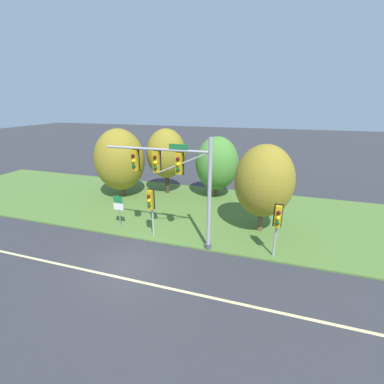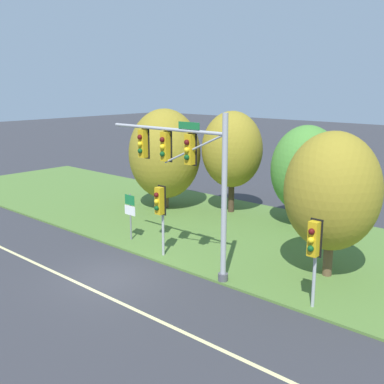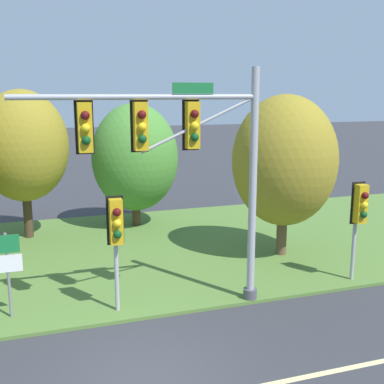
% 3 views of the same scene
% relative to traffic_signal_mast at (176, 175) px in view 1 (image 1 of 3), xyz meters
% --- Properties ---
extents(ground_plane, '(160.00, 160.00, 0.00)m').
position_rel_traffic_signal_mast_xyz_m(ground_plane, '(-1.82, -2.70, -4.53)').
color(ground_plane, '#333338').
extents(lane_stripe, '(36.00, 0.16, 0.01)m').
position_rel_traffic_signal_mast_xyz_m(lane_stripe, '(-1.82, -3.90, -4.52)').
color(lane_stripe, beige).
rests_on(lane_stripe, ground).
extents(grass_verge, '(48.00, 11.50, 0.10)m').
position_rel_traffic_signal_mast_xyz_m(grass_verge, '(-1.82, 5.55, -4.48)').
color(grass_verge, '#517533').
rests_on(grass_verge, ground).
extents(traffic_signal_mast, '(6.54, 0.49, 6.63)m').
position_rel_traffic_signal_mast_xyz_m(traffic_signal_mast, '(0.00, 0.00, 0.00)').
color(traffic_signal_mast, '#9EA0A5').
rests_on(traffic_signal_mast, grass_verge).
extents(pedestrian_signal_near_kerb, '(0.46, 0.55, 3.22)m').
position_rel_traffic_signal_mast_xyz_m(pedestrian_signal_near_kerb, '(5.77, 0.17, -2.08)').
color(pedestrian_signal_near_kerb, '#9EA0A5').
rests_on(pedestrian_signal_near_kerb, grass_verge).
extents(pedestrian_signal_further_along, '(0.46, 0.55, 3.27)m').
position_rel_traffic_signal_mast_xyz_m(pedestrian_signal_further_along, '(-1.83, 0.28, -2.04)').
color(pedestrian_signal_further_along, '#9EA0A5').
rests_on(pedestrian_signal_further_along, grass_verge).
extents(route_sign_post, '(0.76, 0.08, 2.35)m').
position_rel_traffic_signal_mast_xyz_m(route_sign_post, '(-4.63, 0.92, -2.90)').
color(route_sign_post, slate).
rests_on(route_sign_post, grass_verge).
extents(tree_nearest_road, '(4.44, 4.44, 6.18)m').
position_rel_traffic_signal_mast_xyz_m(tree_nearest_road, '(-7.93, 6.64, -1.03)').
color(tree_nearest_road, brown).
rests_on(tree_nearest_road, grass_verge).
extents(tree_left_of_mast, '(3.63, 3.63, 6.10)m').
position_rel_traffic_signal_mast_xyz_m(tree_left_of_mast, '(-4.18, 8.57, -0.61)').
color(tree_left_of_mast, '#423021').
rests_on(tree_left_of_mast, grass_verge).
extents(tree_behind_signpost, '(3.85, 3.85, 5.52)m').
position_rel_traffic_signal_mast_xyz_m(tree_behind_signpost, '(0.51, 9.07, -1.32)').
color(tree_behind_signpost, '#4C3823').
rests_on(tree_behind_signpost, grass_verge).
extents(tree_mid_verge, '(3.80, 3.80, 5.91)m').
position_rel_traffic_signal_mast_xyz_m(tree_mid_verge, '(4.82, 3.31, -0.90)').
color(tree_mid_verge, brown).
rests_on(tree_mid_verge, grass_verge).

